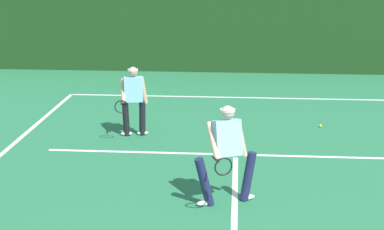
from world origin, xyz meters
The scene contains 7 objects.
court_line_baseline_far centered at (0.00, 11.52, 0.00)m, with size 9.59×0.10×0.01m, color white.
court_line_service centered at (0.00, 6.59, 0.00)m, with size 7.82×0.10×0.01m, color white.
court_line_centre centered at (0.00, 3.20, 0.00)m, with size 0.10×6.40×0.01m, color white.
player_near centered at (-0.14, 4.16, 0.92)m, with size 1.06×1.00×1.67m.
player_far centered at (-2.30, 7.74, 0.86)m, with size 0.64×0.88×1.57m.
tennis_ball centered at (1.99, 8.72, 0.03)m, with size 0.07×0.07×0.07m, color #D1E033.
back_fence_windscreen centered at (0.00, 15.16, 1.46)m, with size 19.04×0.12×2.92m, color #1C3F19.
Camera 1 is at (-0.00, -4.98, 4.04)m, focal length 55.72 mm.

